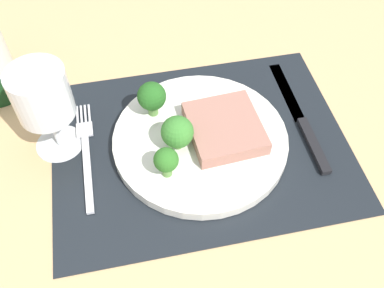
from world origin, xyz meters
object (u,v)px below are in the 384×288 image
(steak, at_px, (224,125))
(wine_glass, at_px, (43,99))
(plate, at_px, (200,140))
(knife, at_px, (303,123))
(fork, at_px, (86,153))

(steak, bearing_deg, wine_glass, 170.98)
(steak, bearing_deg, plate, -172.21)
(plate, xyz_separation_m, steak, (0.04, 0.00, 0.02))
(steak, xyz_separation_m, knife, (0.12, 0.00, -0.02))
(fork, xyz_separation_m, knife, (0.32, -0.01, 0.00))
(knife, bearing_deg, wine_glass, 176.06)
(steak, height_order, wine_glass, wine_glass)
(steak, distance_m, wine_glass, 0.25)
(plate, bearing_deg, fork, 175.04)
(fork, bearing_deg, wine_glass, 140.28)
(steak, xyz_separation_m, fork, (-0.20, 0.01, -0.02))
(fork, relative_size, wine_glass, 1.37)
(wine_glass, bearing_deg, plate, -11.90)
(steak, distance_m, knife, 0.13)
(knife, relative_size, wine_glass, 1.64)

